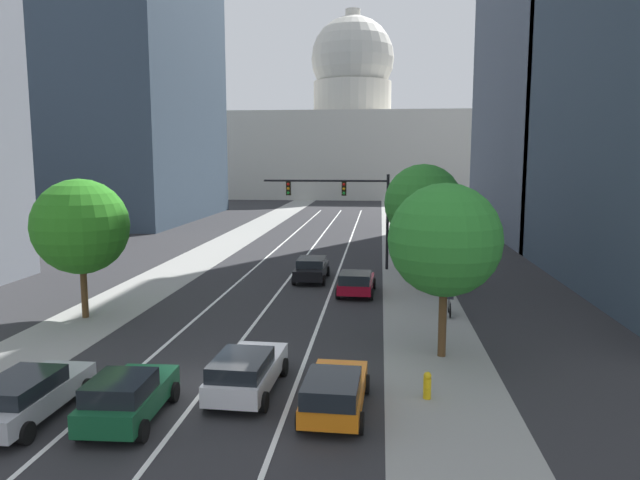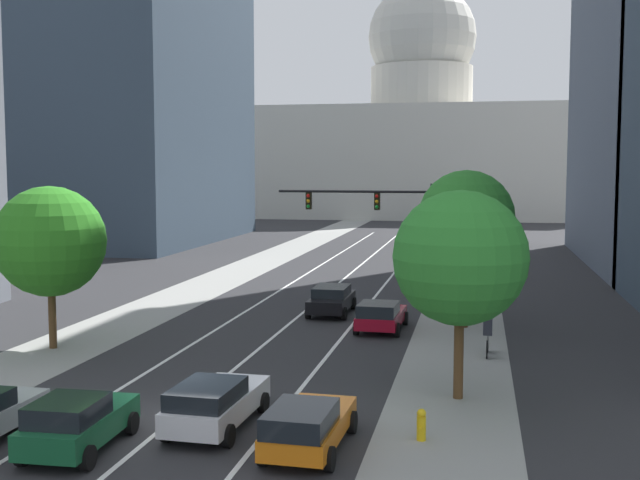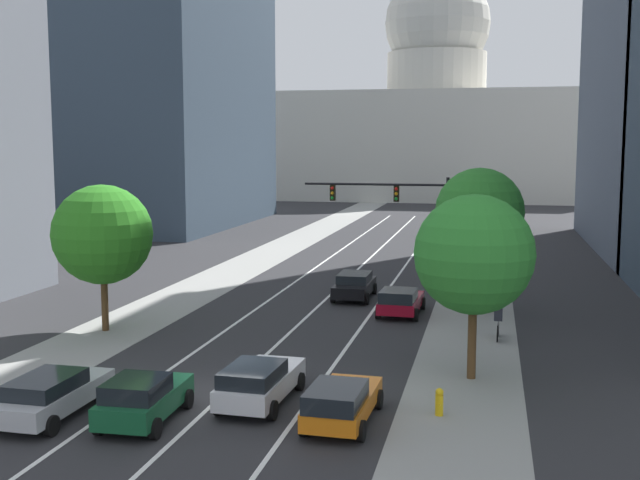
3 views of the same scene
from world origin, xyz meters
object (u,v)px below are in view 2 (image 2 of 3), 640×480
object	(u,v)px
car_black	(332,299)
street_tree_near_right	(460,258)
capitol_building	(421,137)
car_white	(215,402)
cyclist	(488,335)
car_green	(77,422)
traffic_signal_mast	(381,216)
car_crimson	(381,315)
street_tree_mid_right	(466,218)
car_orange	(307,425)
street_tree_mid_left	(50,242)
fire_hydrant	(421,424)

from	to	relation	value
car_black	street_tree_near_right	distance (m)	16.14
capitol_building	car_white	world-z (taller)	capitol_building
cyclist	street_tree_near_right	bearing A→B (deg)	173.26
cyclist	capitol_building	bearing A→B (deg)	8.24
car_green	traffic_signal_mast	xyz separation A→B (m)	(5.09, 25.29, 4.08)
car_white	car_green	xyz separation A→B (m)	(-3.03, -2.46, 0.01)
car_crimson	cyclist	xyz separation A→B (m)	(4.82, -4.01, 0.10)
car_crimson	street_tree_mid_right	world-z (taller)	street_tree_mid_right
street_tree_near_right	car_black	bearing A→B (deg)	115.90
cyclist	traffic_signal_mast	bearing A→B (deg)	27.98
car_orange	street_tree_mid_left	xyz separation A→B (m)	(-13.08, 9.87, 3.76)
fire_hydrant	traffic_signal_mast	bearing A→B (deg)	99.75
capitol_building	car_crimson	distance (m)	88.72
car_green	traffic_signal_mast	world-z (taller)	traffic_signal_mast
car_crimson	cyclist	world-z (taller)	cyclist
car_orange	car_white	distance (m)	3.33
car_orange	traffic_signal_mast	distance (m)	24.55
capitol_building	street_tree_near_right	xyz separation A→B (m)	(8.37, -98.09, -7.64)
fire_hydrant	cyclist	distance (m)	10.72
car_black	traffic_signal_mast	world-z (taller)	traffic_signal_mast
street_tree_mid_right	street_tree_near_right	bearing A→B (deg)	-89.98
cyclist	car_orange	bearing A→B (deg)	160.65
car_crimson	car_green	xyz separation A→B (m)	(-6.07, -17.18, 0.05)
car_orange	fire_hydrant	size ratio (longest dim) A/B	4.87
car_orange	street_tree_near_right	distance (m)	7.98
car_black	car_orange	bearing A→B (deg)	-171.40
car_crimson	car_orange	distance (m)	16.08
street_tree_near_right	car_white	bearing A→B (deg)	-146.86
capitol_building	car_crimson	world-z (taller)	capitol_building
car_green	cyclist	bearing A→B (deg)	-41.33
car_black	cyclist	distance (m)	11.11
fire_hydrant	street_tree_mid_left	xyz separation A→B (m)	(-16.00, 8.34, 4.05)
car_orange	street_tree_mid_right	world-z (taller)	street_tree_mid_right
street_tree_near_right	cyclist	bearing A→B (deg)	80.84
car_orange	street_tree_near_right	xyz separation A→B (m)	(3.81, 5.83, 3.90)
car_white	street_tree_mid_right	xyz separation A→B (m)	(6.85, 16.35, 4.41)
capitol_building	fire_hydrant	xyz separation A→B (m)	(7.47, -102.40, -11.83)
traffic_signal_mast	cyclist	bearing A→B (deg)	-64.44
car_orange	cyclist	size ratio (longest dim) A/B	2.58
car_white	street_tree_near_right	world-z (taller)	street_tree_near_right
car_orange	street_tree_near_right	size ratio (longest dim) A/B	0.65
cyclist	street_tree_near_right	distance (m)	7.37
car_green	traffic_signal_mast	size ratio (longest dim) A/B	0.46
car_orange	car_black	xyz separation A→B (m)	(-3.03, 19.93, 0.02)
car_orange	car_green	bearing A→B (deg)	102.28
car_crimson	car_green	bearing A→B (deg)	162.71
fire_hydrant	street_tree_mid_left	world-z (taller)	street_tree_mid_left
car_white	street_tree_near_right	bearing A→B (deg)	-54.54
traffic_signal_mast	fire_hydrant	size ratio (longest dim) A/B	9.71
car_orange	car_green	size ratio (longest dim) A/B	1.08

